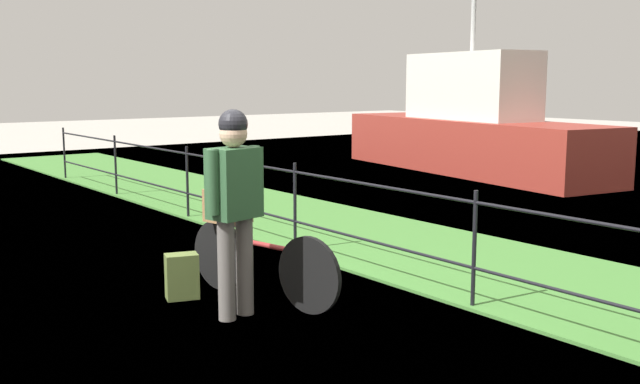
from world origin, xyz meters
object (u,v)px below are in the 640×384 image
at_px(terrier_dog, 229,181).
at_px(moored_boat_near, 470,129).
at_px(backpack_on_paving, 182,276).
at_px(wooden_crate, 228,206).
at_px(bicycle_main, 260,262).
at_px(cyclist_person, 234,195).

xyz_separation_m(terrier_dog, moored_boat_near, (-4.64, 8.53, -0.12)).
distance_m(terrier_dog, backpack_on_paving, 0.93).
xyz_separation_m(wooden_crate, backpack_on_paving, (-0.07, -0.43, -0.59)).
xyz_separation_m(terrier_dog, backpack_on_paving, (-0.09, -0.44, -0.82)).
relative_size(wooden_crate, moored_boat_near, 0.05).
relative_size(bicycle_main, terrier_dog, 5.27).
xyz_separation_m(bicycle_main, wooden_crate, (-0.39, -0.09, 0.45)).
bearing_deg(wooden_crate, bicycle_main, 12.30).
height_order(wooden_crate, backpack_on_paving, wooden_crate).
xyz_separation_m(bicycle_main, terrier_dog, (-0.37, -0.08, 0.67)).
height_order(cyclist_person, moored_boat_near, moored_boat_near).
bearing_deg(cyclist_person, backpack_on_paving, -170.82).
relative_size(terrier_dog, moored_boat_near, 0.05).
distance_m(cyclist_person, backpack_on_paving, 1.09).
height_order(bicycle_main, terrier_dog, terrier_dog).
relative_size(bicycle_main, cyclist_person, 1.01).
bearing_deg(bicycle_main, terrier_dog, -167.70).
bearing_deg(cyclist_person, bicycle_main, 123.05).
bearing_deg(terrier_dog, moored_boat_near, 118.55).
bearing_deg(backpack_on_paving, moored_boat_near, -135.48).
xyz_separation_m(bicycle_main, backpack_on_paving, (-0.46, -0.52, -0.14)).
xyz_separation_m(cyclist_person, backpack_on_paving, (-0.73, -0.12, -0.80)).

